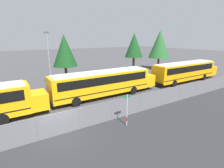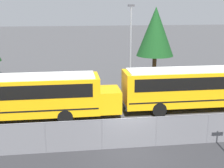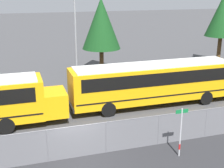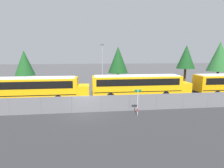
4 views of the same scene
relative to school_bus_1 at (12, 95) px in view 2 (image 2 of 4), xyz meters
name	(u,v)px [view 2 (image 2 of 4)]	position (x,y,z in m)	size (l,w,h in m)	color
ground_plane	(129,148)	(7.12, -5.12, -1.89)	(200.00, 200.00, 0.00)	#424244
fence	(129,133)	(7.12, -5.12, -0.98)	(70.35, 0.07, 1.79)	#9EA0A5
school_bus_1	(12,95)	(0.00, 0.00, 0.00)	(14.02, 2.54, 3.17)	#EDA80F
school_bus_2	(209,85)	(14.35, 0.66, 0.00)	(14.02, 2.54, 3.17)	#EDA80F
light_pole	(131,43)	(9.69, 7.81, 2.39)	(0.60, 0.24, 7.79)	gray
tree_0	(155,32)	(13.02, 11.31, 3.10)	(3.95, 3.95, 7.58)	#51381E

